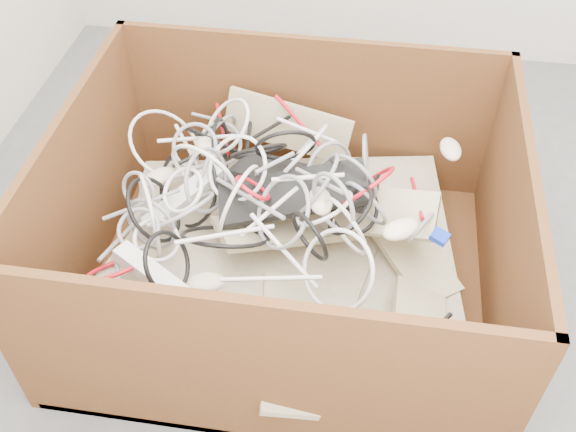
# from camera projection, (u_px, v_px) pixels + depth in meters

# --- Properties ---
(ground) EXTENTS (3.00, 3.00, 0.00)m
(ground) POSITION_uv_depth(u_px,v_px,m) (369.00, 302.00, 2.09)
(ground) COLOR #505053
(ground) RESTS_ON ground
(cardboard_box) EXTENTS (1.27, 1.06, 0.61)m
(cardboard_box) POSITION_uv_depth(u_px,v_px,m) (281.00, 255.00, 2.03)
(cardboard_box) COLOR #422B10
(cardboard_box) RESTS_ON ground
(keyboard_pile) EXTENTS (0.99, 1.00, 0.34)m
(keyboard_pile) POSITION_uv_depth(u_px,v_px,m) (307.00, 232.00, 1.92)
(keyboard_pile) COLOR #BAB583
(keyboard_pile) RESTS_ON cardboard_box
(mice_scatter) EXTENTS (0.98, 0.77, 0.17)m
(mice_scatter) POSITION_uv_depth(u_px,v_px,m) (292.00, 211.00, 1.86)
(mice_scatter) COLOR beige
(mice_scatter) RESTS_ON keyboard_pile
(power_strip_left) EXTENTS (0.21, 0.24, 0.11)m
(power_strip_left) POSITION_uv_depth(u_px,v_px,m) (183.00, 197.00, 1.92)
(power_strip_left) COLOR white
(power_strip_left) RESTS_ON keyboard_pile
(power_strip_right) EXTENTS (0.26, 0.16, 0.09)m
(power_strip_right) POSITION_uv_depth(u_px,v_px,m) (156.00, 277.00, 1.72)
(power_strip_right) COLOR white
(power_strip_right) RESTS_ON keyboard_pile
(vga_plug) EXTENTS (0.06, 0.06, 0.03)m
(vga_plug) POSITION_uv_depth(u_px,v_px,m) (440.00, 237.00, 1.78)
(vga_plug) COLOR #0D2AC9
(vga_plug) RESTS_ON keyboard_pile
(cable_tangle) EXTENTS (1.04, 0.90, 0.47)m
(cable_tangle) POSITION_uv_depth(u_px,v_px,m) (242.00, 186.00, 1.90)
(cable_tangle) COLOR gray
(cable_tangle) RESTS_ON keyboard_pile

